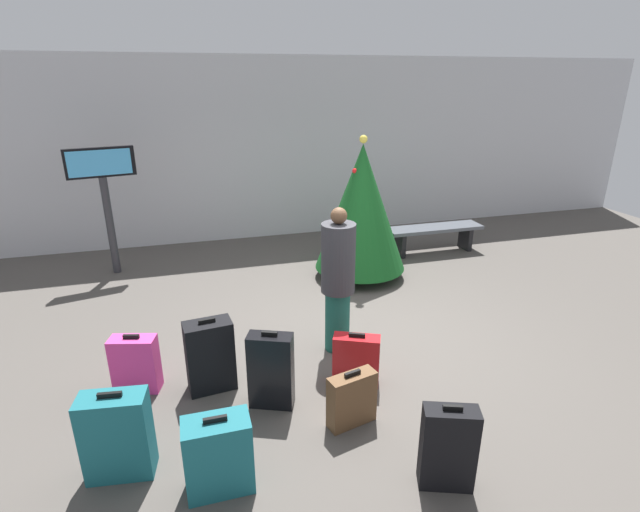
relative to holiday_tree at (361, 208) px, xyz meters
The scene contains 14 objects.
ground_plane 2.31m from the holiday_tree, 111.22° to the right, with size 16.00×16.00×0.00m, color #514C47.
back_wall 2.71m from the holiday_tree, 105.98° to the left, with size 16.00×0.20×3.37m, color silver.
holiday_tree is the anchor object (origin of this frame).
flight_info_kiosk 3.95m from the holiday_tree, 161.63° to the left, with size 0.98×0.30×2.00m.
waiting_bench 1.97m from the holiday_tree, 22.70° to the left, with size 1.75×0.44×0.48m.
traveller_0 2.22m from the holiday_tree, 117.07° to the right, with size 0.38×0.38×1.69m.
suitcase_0 4.67m from the holiday_tree, 134.45° to the right, with size 0.54×0.32×0.76m.
suitcase_1 3.45m from the holiday_tree, 124.73° to the right, with size 0.46×0.34×0.79m.
suitcase_2 3.58m from the holiday_tree, 111.51° to the right, with size 0.47×0.26×0.55m.
suitcase_3 2.98m from the holiday_tree, 111.06° to the right, with size 0.50×0.36×0.58m.
suitcase_4 4.50m from the holiday_tree, 124.21° to the right, with size 0.50×0.28×0.66m.
suitcase_5 4.25m from the holiday_tree, 101.20° to the right, with size 0.45×0.31×0.74m.
suitcase_6 3.94m from the holiday_tree, 145.78° to the right, with size 0.48×0.31×0.63m.
suitcase_7 3.48m from the holiday_tree, 136.36° to the right, with size 0.49×0.31×0.78m.
Camera 1 is at (-1.79, -4.70, 2.96)m, focal length 26.77 mm.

